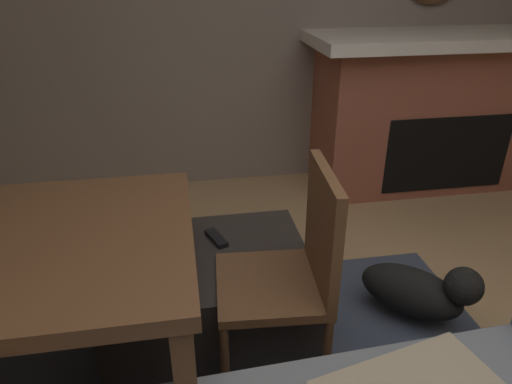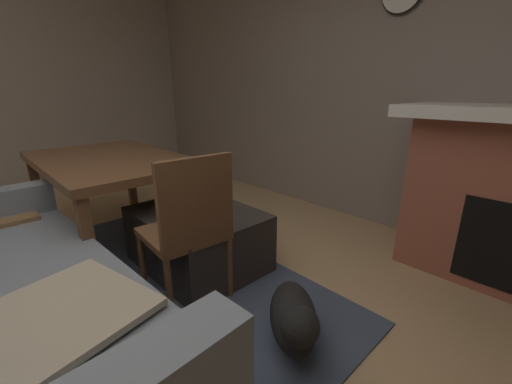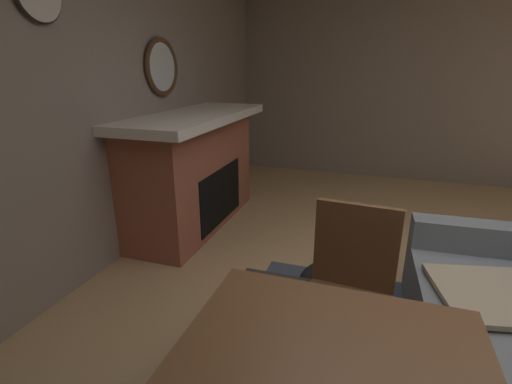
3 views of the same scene
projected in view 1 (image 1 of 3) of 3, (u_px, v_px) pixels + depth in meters
fireplace at (433, 111)px, 3.54m from camera, size 1.98×0.76×1.17m
ottoman_coffee_table at (208, 294)px, 2.18m from camera, size 0.92×0.71×0.43m
tv_remote at (216, 238)px, 2.19m from camera, size 0.10×0.17×0.02m
dining_chair_west at (294, 265)px, 1.86m from camera, size 0.47×0.47×0.93m
small_dog at (419, 290)px, 2.25m from camera, size 0.52×0.51×0.33m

